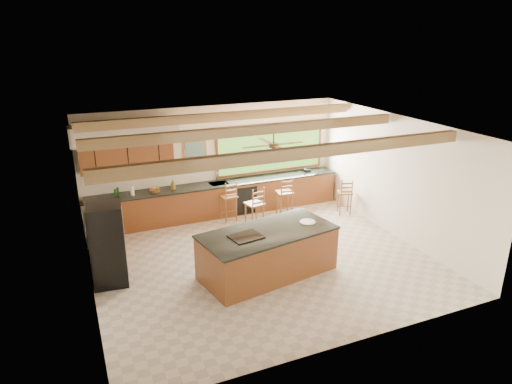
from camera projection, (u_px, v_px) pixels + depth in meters
name	position (u px, v px, depth m)	size (l,w,h in m)	color
ground	(261.00, 259.00, 10.28)	(7.20, 7.20, 0.00)	beige
room_shell	(243.00, 158.00, 10.05)	(7.27, 6.54, 3.02)	#EFE4CE
counter_run	(195.00, 208.00, 12.01)	(7.12, 3.10, 1.22)	brown
island	(268.00, 252.00, 9.54)	(3.00, 1.79, 1.00)	brown
refrigerator	(108.00, 245.00, 9.05)	(0.73, 0.71, 1.70)	black
bar_stool_a	(229.00, 197.00, 12.17)	(0.45, 0.45, 1.13)	brown
bar_stool_b	(255.00, 205.00, 11.57)	(0.49, 0.49, 1.17)	brown
bar_stool_c	(285.00, 193.00, 12.43)	(0.45, 0.45, 1.15)	brown
bar_stool_d	(346.00, 193.00, 12.61)	(0.48, 0.48, 1.04)	brown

